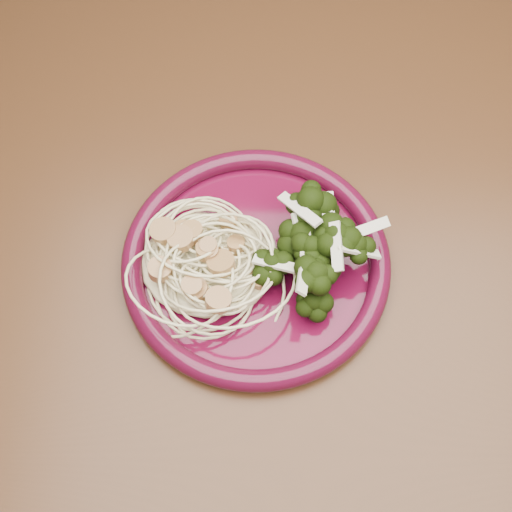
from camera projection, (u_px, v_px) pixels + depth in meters
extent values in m
plane|color=brown|center=(217.00, 471.00, 1.28)|extent=(3.50, 3.50, 0.00)
cube|color=#472814|center=(178.00, 308.00, 0.63)|extent=(1.20, 0.80, 0.04)
cylinder|color=#49071F|center=(256.00, 265.00, 0.63)|extent=(0.25, 0.25, 0.01)
torus|color=#490B21|center=(256.00, 261.00, 0.62)|extent=(0.26, 0.26, 0.02)
ellipsoid|color=beige|center=(208.00, 259.00, 0.61)|extent=(0.13, 0.11, 0.03)
ellipsoid|color=black|center=(315.00, 248.00, 0.61)|extent=(0.09, 0.14, 0.05)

